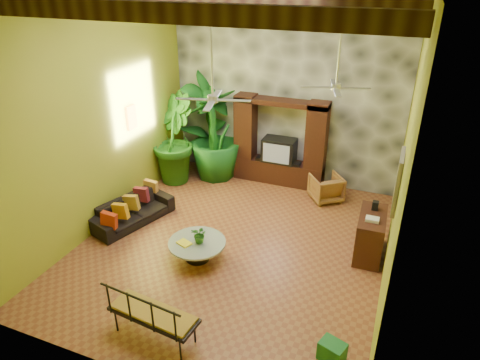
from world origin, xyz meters
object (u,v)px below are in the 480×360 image
at_px(tall_plant_b, 173,139).
at_px(side_console, 370,235).
at_px(tall_plant_c, 215,134).
at_px(green_bin, 332,351).
at_px(entertainment_center, 279,148).
at_px(iron_bench, 150,313).
at_px(coffee_table, 197,248).
at_px(wicker_armchair, 326,188).
at_px(ceiling_fan_front, 212,87).
at_px(ceiling_fan_back, 337,76).
at_px(tall_plant_a, 209,123).
at_px(sofa, 133,211).

xyz_separation_m(tall_plant_b, side_console, (5.30, -1.56, -0.72)).
xyz_separation_m(tall_plant_c, green_bin, (4.17, -5.01, -1.07)).
bearing_deg(entertainment_center, green_bin, -65.13).
xyz_separation_m(entertainment_center, iron_bench, (-0.18, -5.99, -0.42)).
bearing_deg(side_console, coffee_table, -157.33).
bearing_deg(entertainment_center, coffee_table, -96.96).
height_order(wicker_armchair, tall_plant_b, tall_plant_b).
distance_m(wicker_armchair, side_console, 2.30).
height_order(ceiling_fan_front, green_bin, ceiling_fan_front).
relative_size(ceiling_fan_back, tall_plant_a, 0.67).
height_order(tall_plant_c, iron_bench, tall_plant_c).
height_order(entertainment_center, tall_plant_b, tall_plant_b).
bearing_deg(green_bin, ceiling_fan_front, 146.13).
bearing_deg(iron_bench, tall_plant_c, 110.99).
distance_m(entertainment_center, wicker_armchair, 1.62).
bearing_deg(tall_plant_b, side_console, -16.35).
height_order(ceiling_fan_front, side_console, ceiling_fan_front).
relative_size(ceiling_fan_front, tall_plant_a, 0.67).
bearing_deg(iron_bench, wicker_armchair, 79.92).
height_order(tall_plant_c, side_console, tall_plant_c).
bearing_deg(side_console, wicker_armchair, 121.53).
height_order(ceiling_fan_front, coffee_table, ceiling_fan_front).
bearing_deg(coffee_table, tall_plant_b, 126.20).
height_order(iron_bench, side_console, iron_bench).
relative_size(sofa, wicker_armchair, 2.66).
bearing_deg(tall_plant_b, sofa, -85.13).
relative_size(tall_plant_b, tall_plant_c, 0.96).
xyz_separation_m(entertainment_center, coffee_table, (-0.47, -3.87, -0.71)).
distance_m(tall_plant_c, side_console, 4.91).
bearing_deg(wicker_armchair, tall_plant_a, -46.07).
height_order(ceiling_fan_front, iron_bench, ceiling_fan_front).
bearing_deg(iron_bench, tall_plant_b, 121.88).
distance_m(ceiling_fan_front, side_console, 4.24).
relative_size(sofa, tall_plant_a, 0.68).
height_order(ceiling_fan_front, wicker_armchair, ceiling_fan_front).
bearing_deg(sofa, tall_plant_c, 2.91).
bearing_deg(coffee_table, side_console, 24.46).
distance_m(ceiling_fan_back, wicker_armchair, 3.39).
relative_size(wicker_armchair, tall_plant_b, 0.31).
xyz_separation_m(tall_plant_b, green_bin, (5.12, -4.43, -1.01)).
height_order(tall_plant_a, green_bin, tall_plant_a).
bearing_deg(ceiling_fan_front, wicker_armchair, 62.07).
bearing_deg(tall_plant_a, iron_bench, -72.85).
bearing_deg(entertainment_center, sofa, -127.69).
relative_size(ceiling_fan_front, tall_plant_c, 0.76).
xyz_separation_m(ceiling_fan_front, green_bin, (2.67, -1.79, -3.24)).
height_order(wicker_armchair, tall_plant_a, tall_plant_a).
relative_size(tall_plant_a, iron_bench, 1.88).
xyz_separation_m(sofa, tall_plant_b, (-0.19, 2.28, 0.89)).
relative_size(tall_plant_c, coffee_table, 2.17).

